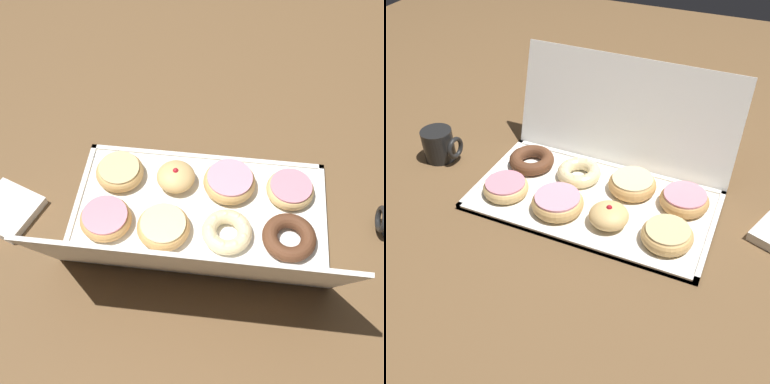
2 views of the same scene
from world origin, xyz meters
The scene contains 12 objects.
ground_plane centered at (0.00, 0.00, 0.00)m, with size 3.00×3.00×0.00m, color brown.
donut_box centered at (0.00, 0.00, 0.01)m, with size 0.57×0.31×0.01m.
box_lid_open centered at (0.00, 0.20, 0.14)m, with size 0.57×0.28×0.01m, color white.
pink_frosted_donut_0 centered at (-0.20, -0.06, 0.03)m, with size 0.11×0.11×0.03m.
pink_frosted_donut_1 centered at (-0.06, -0.07, 0.03)m, with size 0.12×0.12×0.04m.
jelly_filled_donut_2 centered at (0.06, -0.06, 0.03)m, with size 0.09×0.09×0.05m.
glazed_ring_donut_3 centered at (0.20, -0.07, 0.03)m, with size 0.11×0.11×0.04m.
chocolate_cake_ring_donut_4 centered at (-0.20, 0.06, 0.03)m, with size 0.12×0.12×0.03m.
cruller_donut_5 centered at (-0.07, 0.07, 0.03)m, with size 0.11×0.11×0.03m.
glazed_ring_donut_6 centered at (0.07, 0.07, 0.03)m, with size 0.12×0.12×0.04m.
pink_frosted_donut_7 centered at (0.20, 0.06, 0.03)m, with size 0.12×0.12×0.04m.
coffee_mug centered at (-0.45, 0.01, 0.04)m, with size 0.10×0.08×0.09m.
Camera 2 is at (0.31, -0.79, 0.72)m, focal length 43.30 mm.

